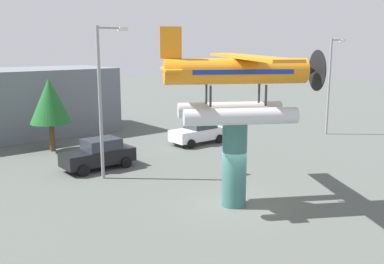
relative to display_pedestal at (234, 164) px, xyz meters
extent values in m
plane|color=#515651|center=(0.00, 0.00, -1.95)|extent=(140.00, 140.00, 0.00)
cylinder|color=#386B66|center=(0.00, 0.00, 0.00)|extent=(1.10, 1.10, 3.89)
cylinder|color=silver|center=(-0.51, -0.86, 2.30)|extent=(4.49, 3.05, 0.70)
cylinder|color=#333338|center=(0.78, -1.04, 3.10)|extent=(0.14, 0.14, 0.90)
cylinder|color=#333338|center=(-1.29, 0.18, 3.10)|extent=(0.14, 0.14, 0.90)
cylinder|color=silver|center=(0.51, 0.86, 2.30)|extent=(4.49, 3.05, 0.70)
cylinder|color=#333338|center=(1.29, -0.18, 3.10)|extent=(0.14, 0.14, 0.90)
cylinder|color=#333338|center=(-0.78, 1.04, 3.10)|extent=(0.14, 0.14, 0.90)
cylinder|color=orange|center=(0.00, 0.00, 4.10)|extent=(5.89, 4.11, 1.10)
cube|color=#193399|center=(0.17, -0.10, 4.10)|extent=(4.31, 3.20, 0.20)
cone|color=#262628|center=(2.79, -1.66, 4.10)|extent=(1.05, 1.11, 0.88)
cylinder|color=black|center=(3.14, -1.86, 4.10)|extent=(0.95, 1.57, 1.80)
cube|color=orange|center=(0.34, -0.20, 4.71)|extent=(6.25, 9.51, 0.12)
cube|color=orange|center=(-2.41, 1.43, 4.20)|extent=(2.03, 2.77, 0.10)
cube|color=orange|center=(-2.41, 1.43, 5.30)|extent=(0.84, 0.56, 1.30)
cube|color=black|center=(-2.00, 9.28, -1.23)|extent=(4.20, 1.70, 0.80)
cube|color=#2D333D|center=(-1.75, 9.28, -0.51)|extent=(2.00, 1.56, 0.64)
cylinder|color=black|center=(-3.35, 10.18, -1.63)|extent=(0.64, 0.22, 0.64)
cylinder|color=black|center=(-3.35, 8.38, -1.63)|extent=(0.64, 0.22, 0.64)
cylinder|color=black|center=(-0.65, 10.18, -1.63)|extent=(0.64, 0.22, 0.64)
cylinder|color=black|center=(-0.65, 8.38, -1.63)|extent=(0.64, 0.22, 0.64)
cube|color=white|center=(6.77, 10.67, -1.23)|extent=(4.20, 1.70, 0.80)
cube|color=#2D333D|center=(7.02, 10.67, -0.51)|extent=(2.00, 1.56, 0.64)
cylinder|color=black|center=(5.42, 11.57, -1.63)|extent=(0.64, 0.22, 0.64)
cylinder|color=black|center=(5.42, 9.77, -1.63)|extent=(0.64, 0.22, 0.64)
cylinder|color=black|center=(8.12, 11.57, -1.63)|extent=(0.64, 0.22, 0.64)
cylinder|color=black|center=(8.12, 9.77, -1.63)|extent=(0.64, 0.22, 0.64)
cylinder|color=gray|center=(-2.68, 7.40, 2.11)|extent=(0.18, 0.18, 8.12)
cylinder|color=gray|center=(-1.88, 7.40, 6.08)|extent=(1.60, 0.12, 0.12)
cube|color=silver|center=(-1.18, 7.40, 6.03)|extent=(0.50, 0.28, 0.20)
cylinder|color=gray|center=(17.12, 6.77, 1.86)|extent=(0.18, 0.18, 7.62)
cylinder|color=gray|center=(17.92, 6.77, 5.57)|extent=(1.60, 0.12, 0.12)
cube|color=silver|center=(18.62, 6.77, 5.52)|extent=(0.50, 0.28, 0.20)
cube|color=slate|center=(-2.52, 22.00, 0.68)|extent=(14.95, 6.86, 5.26)
cylinder|color=brown|center=(-2.39, 15.20, -0.97)|extent=(0.36, 0.36, 1.94)
cone|color=#1E6028|center=(-2.39, 15.20, 1.52)|extent=(2.74, 2.74, 3.05)
camera|label=1|loc=(-13.35, -13.46, 5.24)|focal=40.96mm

